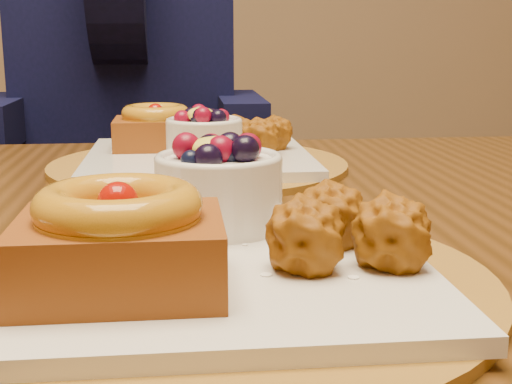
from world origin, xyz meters
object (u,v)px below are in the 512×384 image
diner (124,48)px  dining_table (207,284)px  place_setting_far (197,150)px  chair_far (152,250)px  place_setting_near (212,244)px

diner → dining_table: bearing=-99.5°
place_setting_far → chair_far: 0.74m
dining_table → place_setting_near: 0.24m
place_setting_far → chair_far: bearing=97.7°
place_setting_far → diner: size_ratio=0.45×
place_setting_far → diner: bearing=102.8°
place_setting_near → place_setting_far: place_setting_near is taller
dining_table → diner: 0.80m
chair_far → place_setting_far: bearing=-86.7°
place_setting_far → diner: (-0.12, 0.55, 0.11)m
place_setting_near → chair_far: 1.14m
place_setting_near → diner: bearing=97.2°
place_setting_near → diner: 0.99m
place_setting_near → dining_table: bearing=89.0°
dining_table → chair_far: (-0.09, 0.87, -0.23)m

